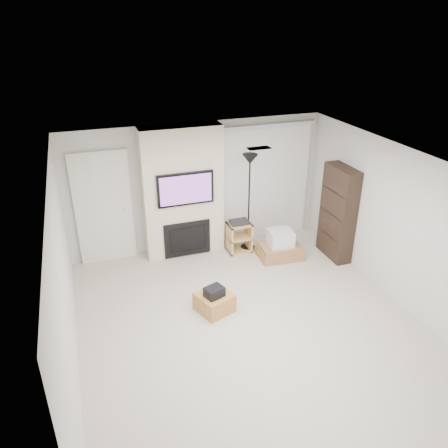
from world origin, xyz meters
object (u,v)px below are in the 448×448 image
object	(u,v)px
floor_lamp	(250,176)
bookshelf	(338,213)
ottoman	(214,302)
box_stack	(280,247)
av_stand	(239,235)

from	to	relation	value
floor_lamp	bookshelf	distance (m)	1.79
ottoman	box_stack	distance (m)	2.11
ottoman	floor_lamp	bearing A→B (deg)	53.71
ottoman	floor_lamp	distance (m)	2.56
bookshelf	floor_lamp	bearing A→B (deg)	150.97
floor_lamp	bookshelf	xyz separation A→B (m)	(1.47, -0.81, -0.63)
box_stack	bookshelf	world-z (taller)	bookshelf
bookshelf	box_stack	bearing A→B (deg)	163.62
floor_lamp	av_stand	distance (m)	1.21
ottoman	floor_lamp	size ratio (longest dim) A/B	0.26
floor_lamp	bookshelf	world-z (taller)	floor_lamp
floor_lamp	box_stack	xyz separation A→B (m)	(0.45, -0.52, -1.32)
ottoman	box_stack	size ratio (longest dim) A/B	0.58
floor_lamp	bookshelf	bearing A→B (deg)	-29.03
floor_lamp	bookshelf	size ratio (longest dim) A/B	1.08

